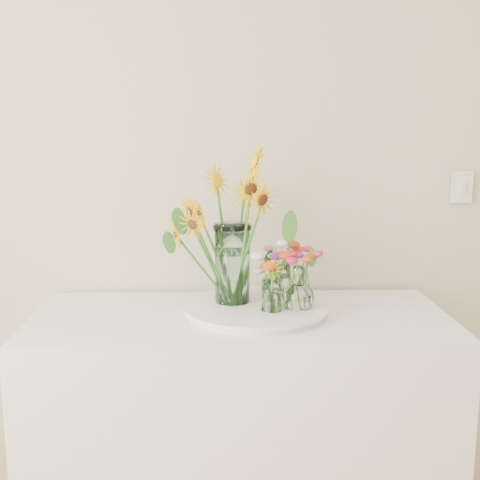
{
  "coord_description": "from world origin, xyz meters",
  "views": [
    {
      "loc": [
        -0.23,
        -0.01,
        1.52
      ],
      "look_at": [
        -0.17,
        1.93,
        1.16
      ],
      "focal_mm": 45.0,
      "sensor_mm": 36.0,
      "label": 1
    }
  ],
  "objects_px": {
    "tray": "(255,310)",
    "mason_jar": "(232,264)",
    "small_vase_a": "(272,296)",
    "counter": "(241,438)",
    "small_vase_b": "(299,288)",
    "small_vase_c": "(280,282)"
  },
  "relations": [
    {
      "from": "tray",
      "to": "small_vase_c",
      "type": "relative_size",
      "value": 3.73
    },
    {
      "from": "small_vase_a",
      "to": "small_vase_c",
      "type": "distance_m",
      "value": 0.16
    },
    {
      "from": "counter",
      "to": "small_vase_a",
      "type": "relative_size",
      "value": 12.54
    },
    {
      "from": "counter",
      "to": "small_vase_b",
      "type": "xyz_separation_m",
      "value": [
        0.19,
        -0.03,
        0.55
      ]
    },
    {
      "from": "small_vase_b",
      "to": "mason_jar",
      "type": "bearing_deg",
      "value": 159.01
    },
    {
      "from": "mason_jar",
      "to": "small_vase_a",
      "type": "bearing_deg",
      "value": -41.41
    },
    {
      "from": "tray",
      "to": "mason_jar",
      "type": "bearing_deg",
      "value": 151.12
    },
    {
      "from": "tray",
      "to": "small_vase_b",
      "type": "relative_size",
      "value": 3.14
    },
    {
      "from": "counter",
      "to": "small_vase_c",
      "type": "height_order",
      "value": "small_vase_c"
    },
    {
      "from": "small_vase_c",
      "to": "small_vase_b",
      "type": "bearing_deg",
      "value": -68.98
    },
    {
      "from": "small_vase_c",
      "to": "tray",
      "type": "bearing_deg",
      "value": -135.12
    },
    {
      "from": "mason_jar",
      "to": "small_vase_b",
      "type": "relative_size",
      "value": 1.88
    },
    {
      "from": "counter",
      "to": "small_vase_a",
      "type": "distance_m",
      "value": 0.54
    },
    {
      "from": "mason_jar",
      "to": "counter",
      "type": "bearing_deg",
      "value": -65.06
    },
    {
      "from": "mason_jar",
      "to": "small_vase_b",
      "type": "height_order",
      "value": "mason_jar"
    },
    {
      "from": "counter",
      "to": "small_vase_c",
      "type": "distance_m",
      "value": 0.57
    },
    {
      "from": "counter",
      "to": "mason_jar",
      "type": "relative_size",
      "value": 5.03
    },
    {
      "from": "counter",
      "to": "small_vase_b",
      "type": "relative_size",
      "value": 9.44
    },
    {
      "from": "counter",
      "to": "small_vase_c",
      "type": "bearing_deg",
      "value": 36.31
    },
    {
      "from": "counter",
      "to": "small_vase_c",
      "type": "xyz_separation_m",
      "value": [
        0.14,
        0.1,
        0.54
      ]
    },
    {
      "from": "small_vase_c",
      "to": "small_vase_a",
      "type": "bearing_deg",
      "value": -104.87
    },
    {
      "from": "small_vase_b",
      "to": "tray",
      "type": "bearing_deg",
      "value": 163.72
    }
  ]
}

